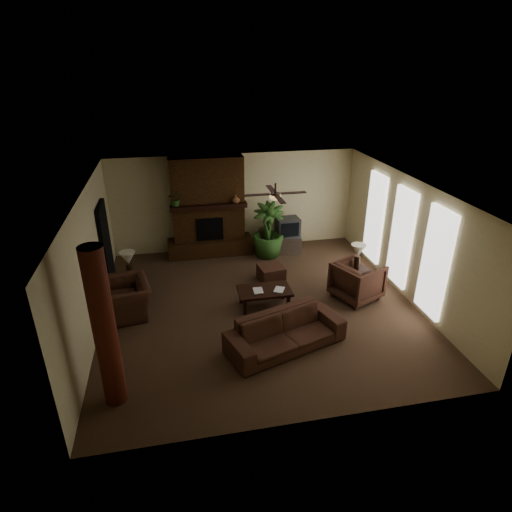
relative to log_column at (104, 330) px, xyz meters
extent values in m
plane|color=brown|center=(2.95, 2.40, -1.40)|extent=(7.00, 7.00, 0.00)
plane|color=silver|center=(2.95, 2.40, 1.40)|extent=(7.00, 7.00, 0.00)
plane|color=beige|center=(2.95, 5.90, 0.00)|extent=(7.00, 0.00, 7.00)
plane|color=beige|center=(2.95, -1.10, 0.00)|extent=(7.00, 0.00, 7.00)
plane|color=beige|center=(-0.55, 2.40, 0.00)|extent=(0.00, 7.00, 7.00)
plane|color=beige|center=(6.45, 2.40, 0.00)|extent=(0.00, 7.00, 7.00)
cube|color=#502F15|center=(2.15, 5.65, 0.00)|extent=(2.00, 0.50, 2.80)
cube|color=#502F15|center=(2.15, 5.55, -1.17)|extent=(2.40, 0.70, 0.45)
cube|color=black|center=(2.15, 5.39, -0.58)|extent=(0.75, 0.04, 0.65)
cube|color=black|center=(2.15, 5.37, 0.10)|extent=(2.10, 0.28, 0.12)
cube|color=white|center=(6.40, 4.00, -0.05)|extent=(0.08, 0.85, 2.35)
cube|color=white|center=(6.40, 2.60, -0.05)|extent=(0.08, 0.85, 2.35)
cube|color=white|center=(6.40, 1.20, -0.05)|extent=(0.08, 0.85, 2.35)
cylinder|color=maroon|center=(0.00, 0.00, 0.00)|extent=(0.36, 0.36, 2.80)
cube|color=black|center=(-0.49, 4.20, -0.35)|extent=(0.10, 1.00, 2.10)
cylinder|color=#312216|center=(3.35, 2.70, 1.28)|extent=(0.04, 0.04, 0.24)
cylinder|color=#312216|center=(3.35, 2.70, 1.16)|extent=(0.20, 0.20, 0.06)
ellipsoid|color=#F2BF72|center=(3.35, 2.70, 1.10)|extent=(0.26, 0.26, 0.14)
cube|color=black|center=(3.75, 2.70, 1.17)|extent=(0.55, 0.12, 0.01)
cube|color=black|center=(2.95, 2.70, 1.17)|extent=(0.55, 0.12, 0.01)
cube|color=black|center=(3.35, 3.10, 1.17)|extent=(0.12, 0.55, 0.01)
cube|color=black|center=(3.35, 2.30, 1.17)|extent=(0.12, 0.55, 0.01)
imported|color=#4A2C20|center=(3.14, 0.84, -0.94)|extent=(2.44, 1.39, 0.91)
imported|color=#4A2C20|center=(-0.01, 2.70, -0.88)|extent=(0.98, 1.31, 1.04)
imported|color=#4A2C20|center=(5.28, 2.35, -0.90)|extent=(1.23, 1.26, 1.00)
cube|color=black|center=(3.07, 2.40, -1.00)|extent=(1.20, 0.70, 0.06)
cube|color=black|center=(2.57, 2.15, -1.21)|extent=(0.07, 0.07, 0.37)
cube|color=black|center=(3.57, 2.15, -1.21)|extent=(0.07, 0.07, 0.37)
cube|color=black|center=(2.57, 2.65, -1.21)|extent=(0.07, 0.07, 0.37)
cube|color=black|center=(3.57, 2.65, -1.21)|extent=(0.07, 0.07, 0.37)
cube|color=#4A2C20|center=(3.50, 3.59, -1.20)|extent=(0.67, 0.67, 0.40)
cube|color=#B2B2B4|center=(4.38, 5.25, -1.15)|extent=(0.96, 0.73, 0.50)
cube|color=#343436|center=(4.39, 5.30, -0.64)|extent=(0.67, 0.53, 0.52)
cube|color=black|center=(4.39, 5.03, -0.64)|extent=(0.52, 0.05, 0.40)
cylinder|color=#32271B|center=(3.72, 5.39, -1.05)|extent=(0.34, 0.34, 0.70)
sphere|color=#32271B|center=(3.72, 5.39, -0.80)|extent=(0.34, 0.34, 0.34)
imported|color=#315B24|center=(3.75, 5.06, -0.96)|extent=(1.13, 1.70, 0.88)
cube|color=black|center=(0.03, 3.36, -1.12)|extent=(0.59, 0.59, 0.55)
cylinder|color=#312216|center=(0.08, 3.38, -0.67)|extent=(0.16, 0.16, 0.35)
cone|color=beige|center=(0.08, 3.38, -0.35)|extent=(0.42, 0.42, 0.30)
cube|color=black|center=(5.45, 2.77, -1.12)|extent=(0.66, 0.66, 0.55)
cylinder|color=#312216|center=(5.41, 2.73, -0.67)|extent=(0.17, 0.17, 0.35)
cone|color=beige|center=(5.41, 2.73, -0.35)|extent=(0.42, 0.42, 0.30)
imported|color=#315B24|center=(1.28, 5.40, 0.32)|extent=(0.42, 0.46, 0.33)
imported|color=brown|center=(2.89, 5.33, 0.27)|extent=(0.27, 0.28, 0.22)
imported|color=#999999|center=(2.80, 2.37, -0.83)|extent=(0.22, 0.04, 0.29)
imported|color=#999999|center=(3.29, 2.36, -0.82)|extent=(0.20, 0.12, 0.29)
camera|label=1|loc=(1.21, -5.84, 3.82)|focal=30.01mm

